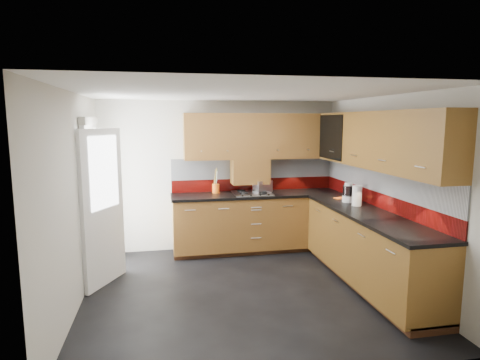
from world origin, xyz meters
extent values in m
cube|color=black|center=(0.00, 0.00, -0.01)|extent=(4.00, 3.80, 0.02)
cube|color=white|center=(0.00, 0.00, 2.45)|extent=(4.00, 3.80, 0.10)
cube|color=beige|center=(0.00, 1.84, 1.20)|extent=(4.00, 0.08, 2.64)
cube|color=beige|center=(0.00, -1.84, 1.20)|extent=(4.00, 0.08, 2.64)
cube|color=beige|center=(-1.94, 0.00, 1.20)|extent=(0.08, 3.80, 2.64)
cube|color=beige|center=(1.94, 0.00, 1.20)|extent=(0.08, 3.80, 2.64)
cube|color=#5A2F14|center=(0.55, 1.50, 0.48)|extent=(2.70, 0.60, 0.95)
cube|color=brown|center=(1.60, -0.10, 0.48)|extent=(0.60, 2.60, 0.95)
cube|color=#452413|center=(0.55, 1.53, 0.05)|extent=(2.70, 0.54, 0.10)
cube|color=#452413|center=(1.63, -0.10, 0.05)|extent=(0.54, 2.60, 0.10)
cube|color=black|center=(0.54, 1.49, 0.92)|extent=(2.72, 0.62, 0.04)
cube|color=black|center=(1.59, -0.12, 0.92)|extent=(0.62, 2.60, 0.04)
cube|color=#660B09|center=(0.55, 1.79, 1.04)|extent=(2.70, 0.02, 0.20)
cube|color=silver|center=(0.55, 1.79, 1.31)|extent=(2.70, 0.02, 0.34)
cube|color=#660B09|center=(1.89, 0.20, 1.04)|extent=(0.02, 3.20, 0.20)
cube|color=silver|center=(1.89, 0.20, 1.31)|extent=(0.02, 3.20, 0.34)
cube|color=#5A2F14|center=(0.65, 1.64, 1.84)|extent=(2.50, 0.33, 0.72)
cube|color=brown|center=(1.73, 0.04, 1.84)|extent=(0.33, 2.87, 0.72)
cube|color=silver|center=(0.50, 1.46, 1.63)|extent=(1.80, 0.01, 0.16)
cube|color=silver|center=(1.56, 0.00, 1.63)|extent=(0.01, 2.00, 0.16)
cube|color=#5A2F14|center=(0.45, 1.64, 1.28)|extent=(0.60, 0.33, 0.40)
cube|color=black|center=(1.56, 1.07, 1.84)|extent=(0.01, 0.80, 0.66)
cube|color=#FFD18C|center=(1.87, 1.07, 1.84)|extent=(0.01, 0.76, 0.64)
cube|color=black|center=(1.73, 1.07, 1.86)|extent=(0.29, 0.76, 0.01)
cylinder|color=black|center=(1.73, 0.82, 1.96)|extent=(0.07, 0.07, 0.16)
cylinder|color=black|center=(1.73, 0.97, 1.96)|extent=(0.07, 0.07, 0.16)
cylinder|color=white|center=(1.73, 1.12, 1.96)|extent=(0.07, 0.07, 0.16)
cylinder|color=black|center=(1.73, 1.27, 1.96)|extent=(0.07, 0.07, 0.16)
cube|color=white|center=(-1.86, 0.90, 1.02)|extent=(0.06, 0.95, 2.04)
cube|color=white|center=(-1.68, 0.55, 1.00)|extent=(0.42, 0.73, 1.98)
cube|color=white|center=(-1.65, 0.55, 1.45)|extent=(0.28, 0.50, 0.90)
cube|color=silver|center=(0.45, 1.48, 0.95)|extent=(0.60, 0.51, 0.02)
torus|color=black|center=(0.30, 1.36, 0.98)|extent=(0.13, 0.13, 0.02)
torus|color=black|center=(0.60, 1.36, 0.98)|extent=(0.13, 0.13, 0.02)
torus|color=black|center=(0.30, 1.60, 0.98)|extent=(0.13, 0.13, 0.02)
torus|color=black|center=(0.60, 1.60, 0.98)|extent=(0.13, 0.13, 0.02)
cube|color=black|center=(0.45, 1.23, 0.96)|extent=(0.45, 0.04, 0.02)
cylinder|color=orange|center=(-0.10, 1.66, 1.01)|extent=(0.11, 0.11, 0.14)
cylinder|color=olive|center=(-0.10, 1.68, 1.19)|extent=(0.05, 0.02, 0.28)
cylinder|color=olive|center=(-0.09, 1.68, 1.18)|extent=(0.04, 0.04, 0.27)
cylinder|color=olive|center=(-0.11, 1.68, 1.20)|extent=(0.06, 0.02, 0.30)
cylinder|color=olive|center=(-0.09, 1.67, 1.17)|extent=(0.03, 0.05, 0.25)
cylinder|color=olive|center=(-0.12, 1.68, 1.18)|extent=(0.05, 0.04, 0.27)
cube|color=silver|center=(0.64, 1.57, 1.04)|extent=(0.32, 0.27, 0.19)
cube|color=black|center=(0.64, 1.57, 1.14)|extent=(0.20, 0.10, 0.01)
cube|color=black|center=(0.64, 1.62, 1.14)|extent=(0.20, 0.10, 0.01)
cylinder|color=white|center=(1.64, 0.58, 0.99)|extent=(0.16, 0.16, 0.09)
cylinder|color=black|center=(1.64, 0.58, 1.10)|extent=(0.15, 0.15, 0.15)
cylinder|color=white|center=(1.64, 0.58, 1.19)|extent=(0.11, 0.11, 0.04)
cylinder|color=white|center=(1.64, 0.32, 1.08)|extent=(0.14, 0.14, 0.27)
cube|color=orange|center=(1.63, 0.82, 0.95)|extent=(0.17, 0.16, 0.01)
camera|label=1|loc=(-0.94, -4.61, 2.08)|focal=30.00mm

